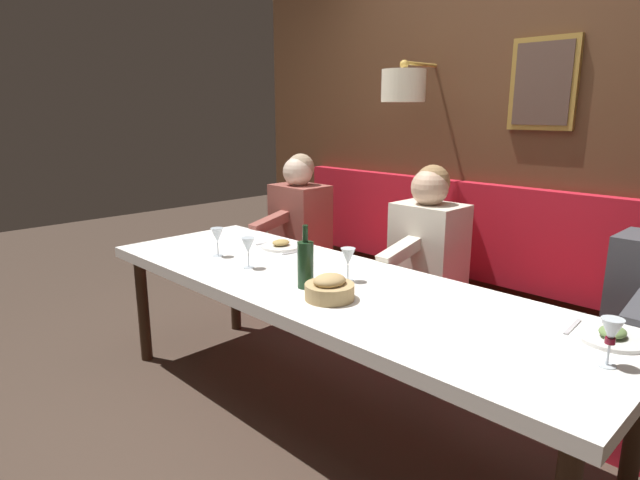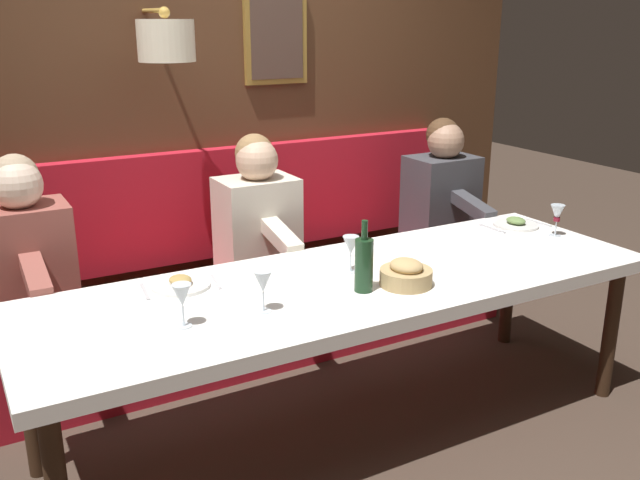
{
  "view_description": "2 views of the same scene",
  "coord_description": "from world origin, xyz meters",
  "px_view_note": "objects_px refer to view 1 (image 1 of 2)",
  "views": [
    {
      "loc": [
        -1.76,
        -1.71,
        1.55
      ],
      "look_at": [
        0.05,
        0.12,
        0.92
      ],
      "focal_mm": 29.79,
      "sensor_mm": 36.0,
      "label": 1
    },
    {
      "loc": [
        -2.37,
        1.46,
        1.8
      ],
      "look_at": [
        0.05,
        0.12,
        0.92
      ],
      "focal_mm": 39.1,
      "sensor_mm": 36.0,
      "label": 2
    }
  ],
  "objects_px": {
    "wine_glass_0": "(217,236)",
    "wine_glass_1": "(248,246)",
    "diner_near": "(428,236)",
    "wine_glass_2": "(611,333)",
    "wine_bottle": "(305,264)",
    "dining_table": "(329,293)",
    "diner_middle": "(299,211)",
    "wine_glass_3": "(348,258)",
    "bread_bowl": "(330,289)"
  },
  "relations": [
    {
      "from": "diner_middle",
      "to": "wine_glass_1",
      "type": "height_order",
      "value": "diner_middle"
    },
    {
      "from": "wine_glass_3",
      "to": "wine_bottle",
      "type": "xyz_separation_m",
      "value": [
        -0.22,
        0.07,
        -0.0
      ]
    },
    {
      "from": "diner_near",
      "to": "wine_bottle",
      "type": "height_order",
      "value": "diner_near"
    },
    {
      "from": "dining_table",
      "to": "wine_glass_2",
      "type": "xyz_separation_m",
      "value": [
        0.02,
        -1.25,
        0.18
      ]
    },
    {
      "from": "dining_table",
      "to": "bread_bowl",
      "type": "relative_size",
      "value": 12.61
    },
    {
      "from": "wine_glass_1",
      "to": "wine_glass_3",
      "type": "xyz_separation_m",
      "value": [
        0.21,
        -0.52,
        0.0
      ]
    },
    {
      "from": "wine_glass_0",
      "to": "wine_bottle",
      "type": "relative_size",
      "value": 0.55
    },
    {
      "from": "diner_middle",
      "to": "wine_glass_0",
      "type": "height_order",
      "value": "diner_middle"
    },
    {
      "from": "diner_middle",
      "to": "wine_bottle",
      "type": "xyz_separation_m",
      "value": [
        -1.02,
        -1.16,
        0.04
      ]
    },
    {
      "from": "wine_glass_1",
      "to": "wine_glass_2",
      "type": "distance_m",
      "value": 1.72
    },
    {
      "from": "dining_table",
      "to": "wine_glass_1",
      "type": "xyz_separation_m",
      "value": [
        -0.14,
        0.46,
        0.18
      ]
    },
    {
      "from": "wine_glass_0",
      "to": "diner_middle",
      "type": "bearing_deg",
      "value": 21.96
    },
    {
      "from": "diner_middle",
      "to": "wine_glass_1",
      "type": "distance_m",
      "value": 1.24
    },
    {
      "from": "dining_table",
      "to": "wine_glass_3",
      "type": "relative_size",
      "value": 16.91
    },
    {
      "from": "wine_glass_2",
      "to": "wine_bottle",
      "type": "height_order",
      "value": "wine_bottle"
    },
    {
      "from": "wine_glass_0",
      "to": "wine_glass_1",
      "type": "height_order",
      "value": "same"
    },
    {
      "from": "dining_table",
      "to": "wine_glass_3",
      "type": "xyz_separation_m",
      "value": [
        0.08,
        -0.05,
        0.18
      ]
    },
    {
      "from": "wine_glass_2",
      "to": "wine_glass_3",
      "type": "bearing_deg",
      "value": 87.29
    },
    {
      "from": "dining_table",
      "to": "wine_bottle",
      "type": "distance_m",
      "value": 0.23
    },
    {
      "from": "diner_middle",
      "to": "dining_table",
      "type": "bearing_deg",
      "value": -126.86
    },
    {
      "from": "wine_glass_1",
      "to": "wine_glass_2",
      "type": "relative_size",
      "value": 1.0
    },
    {
      "from": "wine_glass_3",
      "to": "wine_glass_0",
      "type": "bearing_deg",
      "value": 103.18
    },
    {
      "from": "wine_bottle",
      "to": "dining_table",
      "type": "bearing_deg",
      "value": -7.56
    },
    {
      "from": "wine_glass_0",
      "to": "wine_glass_3",
      "type": "distance_m",
      "value": 0.85
    },
    {
      "from": "wine_glass_1",
      "to": "wine_bottle",
      "type": "xyz_separation_m",
      "value": [
        -0.01,
        -0.45,
        -0.0
      ]
    },
    {
      "from": "diner_near",
      "to": "diner_middle",
      "type": "xyz_separation_m",
      "value": [
        0.0,
        1.15,
        0.0
      ]
    },
    {
      "from": "wine_glass_2",
      "to": "wine_glass_3",
      "type": "height_order",
      "value": "same"
    },
    {
      "from": "diner_near",
      "to": "wine_glass_0",
      "type": "relative_size",
      "value": 4.82
    },
    {
      "from": "diner_middle",
      "to": "wine_glass_3",
      "type": "relative_size",
      "value": 4.82
    },
    {
      "from": "wine_glass_2",
      "to": "wine_glass_3",
      "type": "xyz_separation_m",
      "value": [
        0.06,
        1.19,
        0.0
      ]
    },
    {
      "from": "dining_table",
      "to": "wine_glass_1",
      "type": "bearing_deg",
      "value": 106.29
    },
    {
      "from": "diner_near",
      "to": "wine_glass_2",
      "type": "bearing_deg",
      "value": -124.08
    },
    {
      "from": "wine_glass_1",
      "to": "wine_glass_3",
      "type": "bearing_deg",
      "value": -67.79
    },
    {
      "from": "wine_glass_1",
      "to": "diner_near",
      "type": "bearing_deg",
      "value": -23.09
    },
    {
      "from": "wine_glass_1",
      "to": "wine_glass_2",
      "type": "height_order",
      "value": "same"
    },
    {
      "from": "bread_bowl",
      "to": "wine_bottle",
      "type": "bearing_deg",
      "value": 80.22
    },
    {
      "from": "diner_near",
      "to": "wine_glass_2",
      "type": "distance_m",
      "value": 1.54
    },
    {
      "from": "wine_glass_0",
      "to": "wine_glass_2",
      "type": "relative_size",
      "value": 1.0
    },
    {
      "from": "wine_bottle",
      "to": "wine_glass_3",
      "type": "bearing_deg",
      "value": -18.07
    },
    {
      "from": "diner_middle",
      "to": "bread_bowl",
      "type": "relative_size",
      "value": 3.6
    },
    {
      "from": "dining_table",
      "to": "diner_near",
      "type": "bearing_deg",
      "value": 1.97
    },
    {
      "from": "diner_middle",
      "to": "wine_glass_0",
      "type": "xyz_separation_m",
      "value": [
        -1.0,
        -0.4,
        0.04
      ]
    },
    {
      "from": "dining_table",
      "to": "bread_bowl",
      "type": "xyz_separation_m",
      "value": [
        -0.17,
        -0.17,
        0.11
      ]
    },
    {
      "from": "wine_glass_0",
      "to": "wine_bottle",
      "type": "height_order",
      "value": "wine_bottle"
    },
    {
      "from": "wine_glass_0",
      "to": "bread_bowl",
      "type": "height_order",
      "value": "wine_glass_0"
    },
    {
      "from": "dining_table",
      "to": "wine_bottle",
      "type": "bearing_deg",
      "value": 172.44
    },
    {
      "from": "dining_table",
      "to": "wine_glass_1",
      "type": "height_order",
      "value": "wine_glass_1"
    },
    {
      "from": "diner_near",
      "to": "wine_glass_1",
      "type": "distance_m",
      "value": 1.11
    },
    {
      "from": "wine_bottle",
      "to": "bread_bowl",
      "type": "bearing_deg",
      "value": -99.78
    },
    {
      "from": "wine_glass_2",
      "to": "wine_glass_0",
      "type": "bearing_deg",
      "value": 93.87
    }
  ]
}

